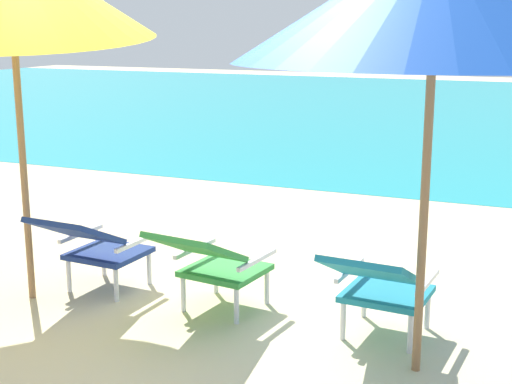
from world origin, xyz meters
name	(u,v)px	position (x,y,z in m)	size (l,w,h in m)	color
ground_plane	(370,192)	(0.00, 4.00, 0.00)	(40.00, 40.00, 0.00)	beige
ocean_band	(467,111)	(0.00, 12.83, 0.00)	(40.00, 18.00, 0.01)	teal
lounge_chair_left	(93,243)	(-1.03, -0.15, 0.40)	(0.59, 0.91, 0.68)	navy
lounge_chair_center	(212,260)	(-0.05, -0.16, 0.40)	(0.64, 0.93, 0.68)	#338E3D
lounge_chair_right	(379,284)	(1.12, -0.17, 0.40)	(0.59, 0.91, 0.68)	teal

